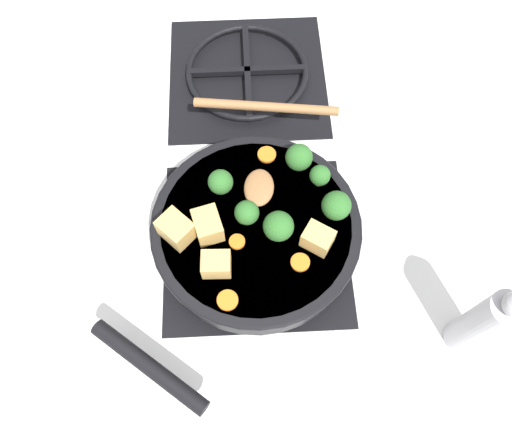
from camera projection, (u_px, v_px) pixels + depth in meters
name	position (u px, v px, depth m)	size (l,w,h in m)	color
ground_plane	(256.00, 243.00, 0.85)	(2.40, 2.40, 0.00)	white
front_burner_grate	(256.00, 241.00, 0.84)	(0.31, 0.31, 0.03)	black
rear_burner_grate	(247.00, 74.00, 0.99)	(0.31, 0.31, 0.03)	black
skillet_pan	(255.00, 231.00, 0.80)	(0.41, 0.44, 0.05)	black
wooden_spoon	(263.00, 139.00, 0.84)	(0.25, 0.22, 0.02)	olive
tofu_cube_center_large	(318.00, 239.00, 0.75)	(0.04, 0.03, 0.03)	tan
tofu_cube_near_handle	(216.00, 264.00, 0.73)	(0.04, 0.03, 0.03)	tan
tofu_cube_east_chunk	(208.00, 225.00, 0.76)	(0.05, 0.04, 0.04)	tan
tofu_cube_west_chunk	(176.00, 229.00, 0.75)	(0.05, 0.04, 0.04)	tan
broccoli_floret_near_spoon	(221.00, 182.00, 0.78)	(0.04, 0.04, 0.05)	#709956
broccoli_floret_center_top	(336.00, 206.00, 0.76)	(0.05, 0.05, 0.05)	#709956
broccoli_floret_east_rim	(278.00, 226.00, 0.74)	(0.05, 0.05, 0.05)	#709956
broccoli_floret_west_rim	(299.00, 157.00, 0.80)	(0.04, 0.04, 0.05)	#709956
broccoli_floret_north_edge	(247.00, 213.00, 0.76)	(0.04, 0.04, 0.05)	#709956
broccoli_floret_south_cluster	(320.00, 176.00, 0.79)	(0.03, 0.03, 0.04)	#709956
carrot_slice_orange_thin	(237.00, 242.00, 0.76)	(0.02, 0.02, 0.01)	orange
carrot_slice_near_center	(300.00, 262.00, 0.75)	(0.03, 0.03, 0.01)	orange
carrot_slice_edge_slice	(228.00, 300.00, 0.72)	(0.03, 0.03, 0.01)	orange
carrot_slice_under_broccoli	(267.00, 155.00, 0.83)	(0.03, 0.03, 0.01)	orange
pepper_mill	(484.00, 323.00, 0.70)	(0.05, 0.05, 0.21)	#B2B2B7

